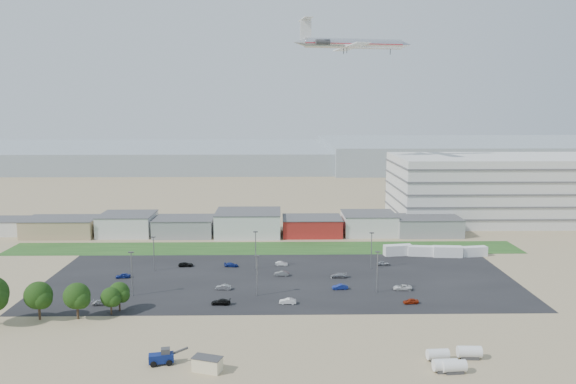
{
  "coord_description": "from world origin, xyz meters",
  "views": [
    {
      "loc": [
        4.58,
        -119.45,
        44.33
      ],
      "look_at": [
        6.93,
        22.0,
        22.48
      ],
      "focal_mm": 35.0,
      "sensor_mm": 36.0,
      "label": 1
    }
  ],
  "objects_px": {
    "parked_car_12": "(338,275)",
    "parked_car_13": "(288,301)",
    "parked_car_7": "(282,273)",
    "parked_car_1": "(340,287)",
    "parked_car_2": "(411,301)",
    "parked_car_4": "(223,287)",
    "parked_car_9": "(186,264)",
    "parked_car_8": "(383,263)",
    "parked_car_10": "(101,302)",
    "portable_shed": "(207,364)",
    "box_trailer_a": "(398,250)",
    "telehandler": "(161,356)",
    "parked_car_3": "(221,302)",
    "parked_car_0": "(402,287)",
    "airliner": "(353,44)",
    "parked_car_11": "(281,263)",
    "parked_car_5": "(123,276)",
    "storage_tank_nw": "(438,354)",
    "parked_car_6": "(231,265)"
  },
  "relations": [
    {
      "from": "parked_car_0",
      "to": "parked_car_2",
      "type": "height_order",
      "value": "parked_car_0"
    },
    {
      "from": "parked_car_0",
      "to": "parked_car_6",
      "type": "xyz_separation_m",
      "value": [
        -43.24,
        20.53,
        -0.07
      ]
    },
    {
      "from": "airliner",
      "to": "parked_car_11",
      "type": "distance_m",
      "value": 90.49
    },
    {
      "from": "portable_shed",
      "to": "box_trailer_a",
      "type": "bearing_deg",
      "value": 75.74
    },
    {
      "from": "telehandler",
      "to": "parked_car_6",
      "type": "relative_size",
      "value": 1.75
    },
    {
      "from": "parked_car_1",
      "to": "parked_car_5",
      "type": "xyz_separation_m",
      "value": [
        -55.42,
        10.04,
        -0.0
      ]
    },
    {
      "from": "parked_car_3",
      "to": "telehandler",
      "type": "bearing_deg",
      "value": -10.23
    },
    {
      "from": "parked_car_0",
      "to": "parked_car_5",
      "type": "xyz_separation_m",
      "value": [
        -70.53,
        10.7,
        0.01
      ]
    },
    {
      "from": "storage_tank_nw",
      "to": "airliner",
      "type": "xyz_separation_m",
      "value": [
        -0.72,
        115.69,
        65.35
      ]
    },
    {
      "from": "parked_car_8",
      "to": "parked_car_9",
      "type": "relative_size",
      "value": 0.86
    },
    {
      "from": "storage_tank_nw",
      "to": "parked_car_8",
      "type": "height_order",
      "value": "storage_tank_nw"
    },
    {
      "from": "parked_car_4",
      "to": "parked_car_7",
      "type": "relative_size",
      "value": 0.99
    },
    {
      "from": "storage_tank_nw",
      "to": "parked_car_5",
      "type": "xyz_separation_m",
      "value": [
        -68.4,
        48.81,
        -0.51
      ]
    },
    {
      "from": "parked_car_4",
      "to": "parked_car_9",
      "type": "relative_size",
      "value": 0.93
    },
    {
      "from": "parked_car_7",
      "to": "parked_car_5",
      "type": "bearing_deg",
      "value": -82.32
    },
    {
      "from": "parked_car_8",
      "to": "parked_car_10",
      "type": "xyz_separation_m",
      "value": [
        -69.14,
        -30.52,
        -0.01
      ]
    },
    {
      "from": "parked_car_3",
      "to": "parked_car_7",
      "type": "relative_size",
      "value": 1.13
    },
    {
      "from": "parked_car_3",
      "to": "parked_car_6",
      "type": "bearing_deg",
      "value": -175.92
    },
    {
      "from": "parked_car_9",
      "to": "parked_car_13",
      "type": "relative_size",
      "value": 1.06
    },
    {
      "from": "storage_tank_nw",
      "to": "parked_car_4",
      "type": "xyz_separation_m",
      "value": [
        -41.41,
        39.03,
        -0.51
      ]
    },
    {
      "from": "portable_shed",
      "to": "parked_car_8",
      "type": "height_order",
      "value": "portable_shed"
    },
    {
      "from": "portable_shed",
      "to": "parked_car_13",
      "type": "bearing_deg",
      "value": 85.19
    },
    {
      "from": "storage_tank_nw",
      "to": "parked_car_0",
      "type": "xyz_separation_m",
      "value": [
        2.12,
        38.11,
        -0.51
      ]
    },
    {
      "from": "telehandler",
      "to": "parked_car_3",
      "type": "relative_size",
      "value": 1.56
    },
    {
      "from": "parked_car_0",
      "to": "parked_car_13",
      "type": "height_order",
      "value": "parked_car_13"
    },
    {
      "from": "airliner",
      "to": "portable_shed",
      "type": "bearing_deg",
      "value": -118.24
    },
    {
      "from": "parked_car_1",
      "to": "parked_car_13",
      "type": "distance_m",
      "value": 16.26
    },
    {
      "from": "parked_car_5",
      "to": "parked_car_7",
      "type": "distance_m",
      "value": 41.22
    },
    {
      "from": "parked_car_7",
      "to": "parked_car_1",
      "type": "bearing_deg",
      "value": 57.71
    },
    {
      "from": "parked_car_2",
      "to": "parked_car_10",
      "type": "relative_size",
      "value": 0.86
    },
    {
      "from": "parked_car_1",
      "to": "parked_car_6",
      "type": "bearing_deg",
      "value": -129.56
    },
    {
      "from": "parked_car_6",
      "to": "storage_tank_nw",
      "type": "bearing_deg",
      "value": -138.21
    },
    {
      "from": "parked_car_6",
      "to": "parked_car_7",
      "type": "distance_m",
      "value": 16.38
    },
    {
      "from": "parked_car_12",
      "to": "parked_car_13",
      "type": "height_order",
      "value": "parked_car_13"
    },
    {
      "from": "box_trailer_a",
      "to": "parked_car_4",
      "type": "xyz_separation_m",
      "value": [
        -49.1,
        -30.94,
        -0.94
      ]
    },
    {
      "from": "parked_car_2",
      "to": "parked_car_13",
      "type": "bearing_deg",
      "value": -97.35
    },
    {
      "from": "storage_tank_nw",
      "to": "parked_car_3",
      "type": "height_order",
      "value": "storage_tank_nw"
    },
    {
      "from": "parked_car_7",
      "to": "parked_car_10",
      "type": "distance_m",
      "value": 45.77
    },
    {
      "from": "box_trailer_a",
      "to": "parked_car_1",
      "type": "bearing_deg",
      "value": -132.6
    },
    {
      "from": "storage_tank_nw",
      "to": "parked_car_11",
      "type": "height_order",
      "value": "storage_tank_nw"
    },
    {
      "from": "parked_car_2",
      "to": "parked_car_12",
      "type": "height_order",
      "value": "parked_car_12"
    },
    {
      "from": "portable_shed",
      "to": "parked_car_3",
      "type": "bearing_deg",
      "value": 110.54
    },
    {
      "from": "storage_tank_nw",
      "to": "parked_car_9",
      "type": "height_order",
      "value": "storage_tank_nw"
    },
    {
      "from": "parked_car_12",
      "to": "parked_car_3",
      "type": "bearing_deg",
      "value": -55.96
    },
    {
      "from": "parked_car_7",
      "to": "parked_car_11",
      "type": "distance_m",
      "value": 9.61
    },
    {
      "from": "parked_car_12",
      "to": "parked_car_10",
      "type": "bearing_deg",
      "value": -71.05
    },
    {
      "from": "telehandler",
      "to": "storage_tank_nw",
      "type": "xyz_separation_m",
      "value": [
        48.27,
        0.66,
        -0.28
      ]
    },
    {
      "from": "parked_car_11",
      "to": "parked_car_12",
      "type": "xyz_separation_m",
      "value": [
        14.79,
        -11.46,
        0.05
      ]
    },
    {
      "from": "parked_car_2",
      "to": "parked_car_0",
      "type": "bearing_deg",
      "value": 172.24
    },
    {
      "from": "parked_car_10",
      "to": "parked_car_11",
      "type": "distance_m",
      "value": 50.97
    }
  ]
}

